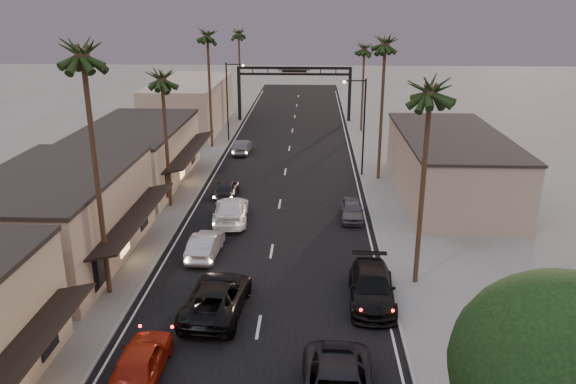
# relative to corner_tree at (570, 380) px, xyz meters

# --- Properties ---
(ground) EXTENTS (200.00, 200.00, 0.00)m
(ground) POSITION_rel_corner_tree_xyz_m (-9.48, 32.55, -5.98)
(ground) COLOR slate
(ground) RESTS_ON ground
(road) EXTENTS (14.00, 120.00, 0.02)m
(road) POSITION_rel_corner_tree_xyz_m (-9.48, 37.55, -5.97)
(road) COLOR black
(road) RESTS_ON ground
(sidewalk_left) EXTENTS (5.00, 92.00, 0.12)m
(sidewalk_left) POSITION_rel_corner_tree_xyz_m (-18.98, 44.55, -5.92)
(sidewalk_left) COLOR slate
(sidewalk_left) RESTS_ON ground
(sidewalk_right) EXTENTS (5.00, 92.00, 0.12)m
(sidewalk_right) POSITION_rel_corner_tree_xyz_m (0.02, 44.55, -5.92)
(sidewalk_right) COLOR slate
(sidewalk_right) RESTS_ON ground
(storefront_mid) EXTENTS (8.00, 14.00, 5.50)m
(storefront_mid) POSITION_rel_corner_tree_xyz_m (-22.48, 18.55, -3.23)
(storefront_mid) COLOR tan
(storefront_mid) RESTS_ON ground
(storefront_far) EXTENTS (8.00, 16.00, 5.00)m
(storefront_far) POSITION_rel_corner_tree_xyz_m (-22.48, 34.55, -3.48)
(storefront_far) COLOR #B7AB8C
(storefront_far) RESTS_ON ground
(storefront_dist) EXTENTS (8.00, 20.00, 6.00)m
(storefront_dist) POSITION_rel_corner_tree_xyz_m (-22.48, 57.55, -2.98)
(storefront_dist) COLOR tan
(storefront_dist) RESTS_ON ground
(building_right) EXTENTS (8.00, 18.00, 5.00)m
(building_right) POSITION_rel_corner_tree_xyz_m (4.52, 32.55, -3.48)
(building_right) COLOR tan
(building_right) RESTS_ON ground
(corner_tree) EXTENTS (6.20, 6.20, 8.80)m
(corner_tree) POSITION_rel_corner_tree_xyz_m (0.00, 0.00, 0.00)
(corner_tree) COLOR #38281C
(corner_tree) RESTS_ON ground
(arch) EXTENTS (15.20, 0.40, 7.27)m
(arch) POSITION_rel_corner_tree_xyz_m (-9.48, 62.55, -0.45)
(arch) COLOR black
(arch) RESTS_ON ground
(streetlight_right) EXTENTS (2.13, 0.30, 9.00)m
(streetlight_right) POSITION_rel_corner_tree_xyz_m (-2.56, 37.55, -0.65)
(streetlight_right) COLOR black
(streetlight_right) RESTS_ON ground
(streetlight_left) EXTENTS (2.13, 0.30, 9.00)m
(streetlight_left) POSITION_rel_corner_tree_xyz_m (-16.40, 50.55, -0.65)
(streetlight_left) COLOR black
(streetlight_left) RESTS_ON ground
(palm_lb) EXTENTS (3.20, 3.20, 15.20)m
(palm_lb) POSITION_rel_corner_tree_xyz_m (-18.08, 14.55, 7.41)
(palm_lb) COLOR #38281C
(palm_lb) RESTS_ON ground
(palm_lc) EXTENTS (3.20, 3.20, 12.20)m
(palm_lc) POSITION_rel_corner_tree_xyz_m (-18.08, 28.55, 4.49)
(palm_lc) COLOR #38281C
(palm_lc) RESTS_ON ground
(palm_ld) EXTENTS (3.20, 3.20, 14.20)m
(palm_ld) POSITION_rel_corner_tree_xyz_m (-18.08, 47.55, 6.44)
(palm_ld) COLOR #38281C
(palm_ld) RESTS_ON ground
(palm_ra) EXTENTS (3.20, 3.20, 13.20)m
(palm_ra) POSITION_rel_corner_tree_xyz_m (-0.88, 16.55, 5.46)
(palm_ra) COLOR #38281C
(palm_ra) RESTS_ON ground
(palm_rb) EXTENTS (3.20, 3.20, 14.20)m
(palm_rb) POSITION_rel_corner_tree_xyz_m (-0.88, 36.55, 6.44)
(palm_rb) COLOR #38281C
(palm_rb) RESTS_ON ground
(palm_rc) EXTENTS (3.20, 3.20, 12.20)m
(palm_rc) POSITION_rel_corner_tree_xyz_m (-0.88, 56.55, 4.49)
(palm_rc) COLOR #38281C
(palm_rc) RESTS_ON ground
(palm_far) EXTENTS (3.20, 3.20, 13.20)m
(palm_far) POSITION_rel_corner_tree_xyz_m (-17.78, 70.55, 5.46)
(palm_far) COLOR #38281C
(palm_far) RESTS_ON ground
(oncoming_red) EXTENTS (2.04, 4.92, 1.67)m
(oncoming_red) POSITION_rel_corner_tree_xyz_m (-14.15, 7.40, -5.14)
(oncoming_red) COLOR maroon
(oncoming_red) RESTS_ON ground
(oncoming_pickup) EXTENTS (3.35, 6.45, 1.74)m
(oncoming_pickup) POSITION_rel_corner_tree_xyz_m (-11.78, 12.90, -5.11)
(oncoming_pickup) COLOR black
(oncoming_pickup) RESTS_ON ground
(oncoming_silver) EXTENTS (1.86, 4.69, 1.52)m
(oncoming_silver) POSITION_rel_corner_tree_xyz_m (-13.64, 19.73, -5.22)
(oncoming_silver) COLOR #AAAAAF
(oncoming_silver) RESTS_ON ground
(oncoming_white) EXTENTS (2.88, 6.15, 1.73)m
(oncoming_white) POSITION_rel_corner_tree_xyz_m (-12.85, 25.73, -5.11)
(oncoming_white) COLOR white
(oncoming_white) RESTS_ON ground
(oncoming_dgrey) EXTENTS (1.74, 4.27, 1.45)m
(oncoming_dgrey) POSITION_rel_corner_tree_xyz_m (-14.00, 31.23, -5.25)
(oncoming_dgrey) COLOR black
(oncoming_dgrey) RESTS_ON ground
(oncoming_grey_far) EXTENTS (1.71, 4.48, 1.46)m
(oncoming_grey_far) POSITION_rel_corner_tree_xyz_m (-14.42, 45.18, -5.25)
(oncoming_grey_far) COLOR #46464B
(oncoming_grey_far) RESTS_ON ground
(curbside_black) EXTENTS (2.61, 6.00, 1.72)m
(curbside_black) POSITION_rel_corner_tree_xyz_m (-3.60, 14.37, -5.12)
(curbside_black) COLOR black
(curbside_black) RESTS_ON ground
(curbside_grey) EXTENTS (1.74, 4.16, 1.41)m
(curbside_grey) POSITION_rel_corner_tree_xyz_m (-3.89, 26.61, -5.28)
(curbside_grey) COLOR #49494D
(curbside_grey) RESTS_ON ground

